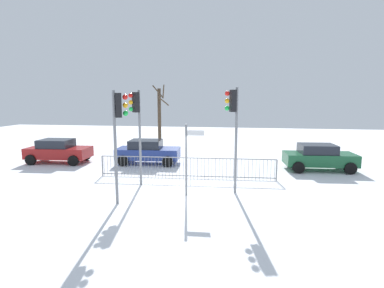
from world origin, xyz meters
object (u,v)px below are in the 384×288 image
(car_red_far, at_px, (58,150))
(bare_tree_left, at_px, (160,115))
(direction_sign_post, at_px, (188,156))
(car_blue_near, at_px, (148,151))
(car_green_mid, at_px, (319,157))
(traffic_light_rear_left, at_px, (233,117))
(traffic_light_rear_right, at_px, (118,122))
(traffic_light_foreground_left, at_px, (137,116))

(car_red_far, xyz_separation_m, bare_tree_left, (4.43, 8.18, 1.80))
(direction_sign_post, xyz_separation_m, car_red_far, (-9.11, 5.28, -0.91))
(car_blue_near, height_order, car_green_mid, same)
(traffic_light_rear_left, xyz_separation_m, car_green_mid, (4.71, 4.97, -2.51))
(traffic_light_rear_right, relative_size, traffic_light_foreground_left, 0.99)
(traffic_light_rear_right, relative_size, direction_sign_post, 1.45)
(direction_sign_post, height_order, bare_tree_left, bare_tree_left)
(traffic_light_rear_left, relative_size, car_green_mid, 1.14)
(traffic_light_rear_right, bearing_deg, traffic_light_foreground_left, 159.56)
(traffic_light_rear_right, bearing_deg, bare_tree_left, 164.71)
(traffic_light_foreground_left, relative_size, car_red_far, 1.13)
(direction_sign_post, relative_size, car_red_far, 0.77)
(direction_sign_post, height_order, car_blue_near, direction_sign_post)
(car_blue_near, bearing_deg, direction_sign_post, -62.85)
(car_red_far, relative_size, bare_tree_left, 0.76)
(traffic_light_rear_left, bearing_deg, direction_sign_post, 89.66)
(traffic_light_rear_left, relative_size, traffic_light_rear_right, 1.03)
(car_green_mid, relative_size, bare_tree_left, 0.77)
(traffic_light_rear_right, relative_size, car_red_far, 1.11)
(traffic_light_foreground_left, height_order, bare_tree_left, bare_tree_left)
(car_blue_near, distance_m, car_red_far, 5.65)
(car_blue_near, bearing_deg, bare_tree_left, 95.30)
(traffic_light_foreground_left, relative_size, car_green_mid, 1.12)
(direction_sign_post, xyz_separation_m, car_blue_near, (-3.48, 5.85, -0.91))
(traffic_light_foreground_left, distance_m, bare_tree_left, 12.51)
(traffic_light_rear_left, bearing_deg, car_green_mid, -62.77)
(car_red_far, bearing_deg, traffic_light_foreground_left, -35.36)
(traffic_light_rear_right, bearing_deg, direction_sign_post, 96.20)
(car_blue_near, height_order, bare_tree_left, bare_tree_left)
(car_green_mid, bearing_deg, traffic_light_rear_right, -145.85)
(car_green_mid, xyz_separation_m, car_red_far, (-15.63, -0.31, 0.00))
(traffic_light_foreground_left, bearing_deg, direction_sign_post, -160.95)
(traffic_light_rear_right, height_order, car_green_mid, traffic_light_rear_right)
(car_blue_near, distance_m, bare_tree_left, 7.92)
(traffic_light_foreground_left, bearing_deg, traffic_light_rear_left, -143.47)
(traffic_light_rear_right, distance_m, direction_sign_post, 3.13)
(traffic_light_rear_right, height_order, traffic_light_foreground_left, traffic_light_foreground_left)
(direction_sign_post, bearing_deg, traffic_light_foreground_left, 154.46)
(traffic_light_foreground_left, bearing_deg, bare_tree_left, -36.63)
(traffic_light_rear_left, height_order, traffic_light_foreground_left, traffic_light_rear_left)
(traffic_light_rear_right, distance_m, bare_tree_left, 15.04)
(traffic_light_rear_right, height_order, bare_tree_left, bare_tree_left)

